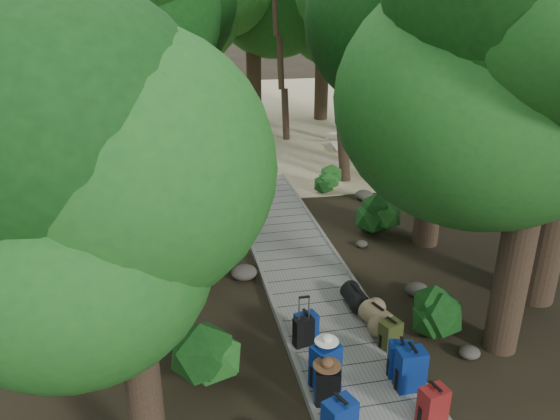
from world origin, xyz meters
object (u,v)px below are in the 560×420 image
object	(u,v)px
backpack_left_b	(328,385)
backpack_right_c	(401,358)
backpack_right_a	(433,405)
lone_suitcase_on_sand	(263,162)
backpack_right_d	(390,333)
duffel_right_khaki	(377,317)
backpack_right_b	(411,367)
duffel_right_black	(355,297)
kayak	(151,160)
sun_lounger	(340,143)
suitcase_on_boardwalk	(304,332)
backpack_left_c	(325,363)
backpack_left_d	(306,326)

from	to	relation	value
backpack_left_b	backpack_right_c	world-z (taller)	backpack_left_b
backpack_right_a	lone_suitcase_on_sand	size ratio (longest dim) A/B	1.09
backpack_right_d	duffel_right_khaki	bearing A→B (deg)	70.75
backpack_left_b	backpack_right_b	xyz separation A→B (m)	(1.38, 0.05, 0.05)
backpack_right_a	duffel_right_black	world-z (taller)	backpack_right_a
backpack_left_b	backpack_right_b	size ratio (longest dim) A/B	0.87
backpack_right_d	kayak	size ratio (longest dim) A/B	0.20
backpack_left_b	backpack_right_c	size ratio (longest dim) A/B	1.03
backpack_right_d	sun_lounger	distance (m)	12.79
duffel_right_black	lone_suitcase_on_sand	distance (m)	9.11
suitcase_on_boardwalk	backpack_right_a	bearing A→B (deg)	-71.42
kayak	sun_lounger	size ratio (longest dim) A/B	1.57
backpack_right_c	lone_suitcase_on_sand	xyz separation A→B (m)	(-0.22, 11.26, -0.11)
backpack_right_a	backpack_right_c	bearing A→B (deg)	77.13
backpack_left_c	duffel_right_khaki	size ratio (longest dim) A/B	1.31
backpack_right_a	duffel_right_black	xyz separation A→B (m)	(-0.04, 3.28, -0.16)
sun_lounger	duffel_right_black	bearing A→B (deg)	-101.31
lone_suitcase_on_sand	sun_lounger	xyz separation A→B (m)	(3.46, 1.89, -0.03)
duffel_right_khaki	kayak	bearing A→B (deg)	92.52
backpack_left_b	suitcase_on_boardwalk	xyz separation A→B (m)	(-0.00, 1.51, -0.07)
backpack_left_b	suitcase_on_boardwalk	world-z (taller)	backpack_left_b
backpack_left_c	backpack_right_d	bearing A→B (deg)	2.75
duffel_right_black	lone_suitcase_on_sand	bearing A→B (deg)	86.52
backpack_left_d	lone_suitcase_on_sand	distance (m)	10.07
backpack_left_b	sun_lounger	world-z (taller)	backpack_left_b
backpack_right_b	backpack_right_d	size ratio (longest dim) A/B	1.43
backpack_left_d	backpack_right_a	bearing A→B (deg)	-74.95
backpack_left_c	sun_lounger	distance (m)	13.89
backpack_right_b	duffel_right_black	distance (m)	2.50
kayak	backpack_right_a	bearing A→B (deg)	-60.62
backpack_left_b	duffel_right_khaki	world-z (taller)	backpack_left_b
backpack_right_b	sun_lounger	distance (m)	13.87
backpack_left_b	backpack_right_c	bearing A→B (deg)	32.83
backpack_left_c	duffel_right_khaki	world-z (taller)	backpack_left_c
backpack_right_a	lone_suitcase_on_sand	xyz separation A→B (m)	(-0.23, 12.39, -0.13)
backpack_left_c	backpack_left_d	distance (m)	1.23
backpack_left_c	kayak	bearing A→B (deg)	77.90
backpack_right_d	sun_lounger	bearing A→B (deg)	56.05
backpack_left_c	duffel_right_khaki	xyz separation A→B (m)	(1.42, 1.35, -0.20)
backpack_right_d	duffel_right_khaki	xyz separation A→B (m)	(-0.01, 0.62, -0.07)
sun_lounger	backpack_left_c	bearing A→B (deg)	-103.77
duffel_right_black	kayak	world-z (taller)	duffel_right_black
backpack_right_b	kayak	world-z (taller)	backpack_right_b
backpack_right_d	lone_suitcase_on_sand	distance (m)	10.52
backpack_left_b	kayak	distance (m)	13.62
backpack_left_c	backpack_left_d	xyz separation A→B (m)	(0.01, 1.23, -0.12)
backpack_left_c	backpack_right_a	world-z (taller)	backpack_left_c
backpack_right_b	kayak	size ratio (longest dim) A/B	0.28
suitcase_on_boardwalk	kayak	xyz separation A→B (m)	(-2.73, 11.83, -0.23)
backpack_right_a	kayak	bearing A→B (deg)	92.79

